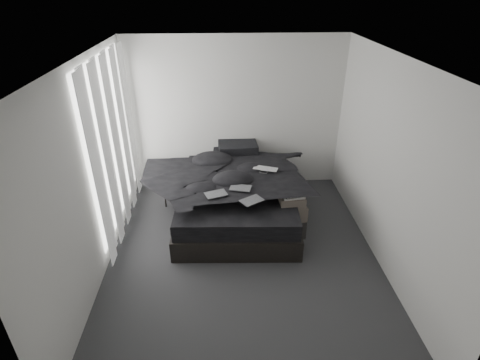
{
  "coord_description": "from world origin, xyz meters",
  "views": [
    {
      "loc": [
        -0.26,
        -3.98,
        3.36
      ],
      "look_at": [
        0.0,
        0.8,
        0.75
      ],
      "focal_mm": 28.0,
      "sensor_mm": 36.0,
      "label": 1
    }
  ],
  "objects_px": {
    "laptop": "(265,166)",
    "box_lower": "(290,226)",
    "bed": "(237,206)",
    "side_stand": "(174,188)"
  },
  "relations": [
    {
      "from": "laptop",
      "to": "side_stand",
      "type": "height_order",
      "value": "laptop"
    },
    {
      "from": "bed",
      "to": "side_stand",
      "type": "xyz_separation_m",
      "value": [
        -1.01,
        0.39,
        0.15
      ]
    },
    {
      "from": "laptop",
      "to": "box_lower",
      "type": "relative_size",
      "value": 0.94
    },
    {
      "from": "bed",
      "to": "laptop",
      "type": "height_order",
      "value": "laptop"
    },
    {
      "from": "bed",
      "to": "side_stand",
      "type": "relative_size",
      "value": 3.78
    },
    {
      "from": "bed",
      "to": "box_lower",
      "type": "xyz_separation_m",
      "value": [
        0.76,
        -0.56,
        -0.01
      ]
    },
    {
      "from": "bed",
      "to": "box_lower",
      "type": "height_order",
      "value": "bed"
    },
    {
      "from": "box_lower",
      "to": "bed",
      "type": "bearing_deg",
      "value": 143.49
    },
    {
      "from": "box_lower",
      "to": "side_stand",
      "type": "bearing_deg",
      "value": 151.65
    },
    {
      "from": "side_stand",
      "to": "box_lower",
      "type": "bearing_deg",
      "value": -28.35
    }
  ]
}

